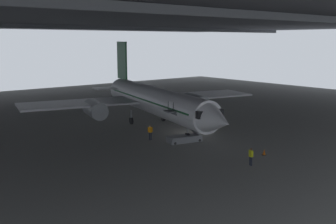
# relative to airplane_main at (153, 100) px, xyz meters

# --- Properties ---
(ground_plane) EXTENTS (110.00, 110.00, 0.00)m
(ground_plane) POSITION_rel_airplane_main_xyz_m (-0.05, -6.29, -3.30)
(ground_plane) COLOR gray
(hangar_structure) EXTENTS (121.00, 99.00, 14.64)m
(hangar_structure) POSITION_rel_airplane_main_xyz_m (-0.15, 7.46, 10.71)
(hangar_structure) COLOR #4C4F54
(hangar_structure) RESTS_ON ground_plane
(airplane_main) EXTENTS (32.70, 33.31, 10.65)m
(airplane_main) POSITION_rel_airplane_main_xyz_m (0.00, 0.00, 0.00)
(airplane_main) COLOR white
(airplane_main) RESTS_ON ground_plane
(boarding_stairs) EXTENTS (4.24, 2.29, 4.49)m
(boarding_stairs) POSITION_rel_airplane_main_xyz_m (-2.63, -8.99, -2.58)
(boarding_stairs) COLOR slate
(boarding_stairs) RESTS_ON ground_plane
(crew_worker_near_nose) EXTENTS (0.28, 0.54, 1.59)m
(crew_worker_near_nose) POSITION_rel_airplane_main_xyz_m (-3.63, -18.98, -2.39)
(crew_worker_near_nose) COLOR #232838
(crew_worker_near_nose) RESTS_ON ground_plane
(crew_worker_by_stairs) EXTENTS (0.47, 0.38, 1.69)m
(crew_worker_by_stairs) POSITION_rel_airplane_main_xyz_m (-4.97, -6.03, -2.33)
(crew_worker_by_stairs) COLOR #232838
(crew_worker_by_stairs) RESTS_ON ground_plane
(traffic_cone_orange) EXTENTS (0.36, 0.36, 0.60)m
(traffic_cone_orange) POSITION_rel_airplane_main_xyz_m (-0.05, -17.68, -3.01)
(traffic_cone_orange) COLOR black
(traffic_cone_orange) RESTS_ON ground_plane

